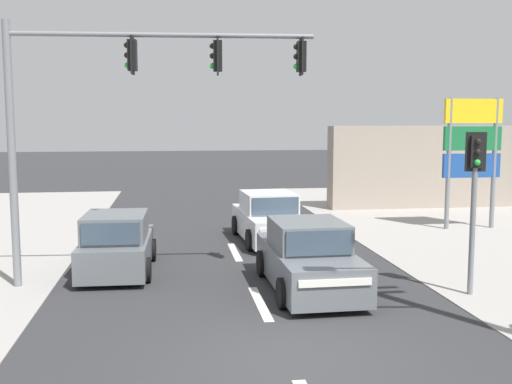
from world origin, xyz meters
The scene contains 10 objects.
ground_plane centered at (0.00, 0.00, 0.00)m, with size 140.00×140.00×0.00m, color #303033.
lane_dash_mid centered at (0.00, 3.00, 0.00)m, with size 0.20×2.40×0.01m, color silver.
lane_dash_far centered at (0.00, 8.00, 0.00)m, with size 0.20×2.40×0.01m, color silver.
traffic_signal_mast centered at (-2.95, 4.86, 4.35)m, with size 6.88×0.75×6.00m.
pedestal_signal_right_kerb centered at (4.63, 2.92, 2.42)m, with size 0.44×0.30×3.56m.
shopping_plaza_sign centered at (8.64, 10.63, 2.98)m, with size 2.10×0.16×4.60m.
shopfront_wall_far centered at (11.00, 16.00, 1.80)m, with size 12.00×1.00×3.60m, color #A39384.
sedan_receding_far centered at (1.24, 3.91, 0.70)m, with size 1.94×4.26×1.56m.
sedan_oncoming_near centered at (1.24, 9.48, 0.70)m, with size 2.06×4.32×1.56m.
hatchback_crossing_left centered at (-3.17, 6.06, 0.70)m, with size 1.86×3.68×1.53m.
Camera 1 is at (-1.80, -9.02, 3.77)m, focal length 42.00 mm.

